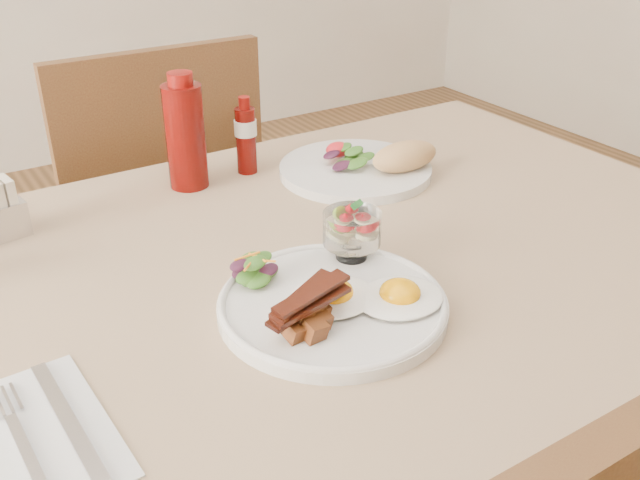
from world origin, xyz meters
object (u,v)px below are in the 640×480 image
ketchup_bottle (185,135)px  hot_sauce_bottle (246,136)px  fruit_cup (352,229)px  main_plate (332,306)px  chair_far (155,222)px  second_plate (367,165)px  table (311,312)px

ketchup_bottle → hot_sauce_bottle: bearing=0.2°
hot_sauce_bottle → fruit_cup: bearing=-95.4°
main_plate → fruit_cup: 0.12m
ketchup_bottle → hot_sauce_bottle: 0.11m
chair_far → second_plate: size_ratio=3.49×
fruit_cup → ketchup_bottle: ketchup_bottle is taller
table → second_plate: second_plate is taller
ketchup_bottle → chair_far: bearing=83.2°
table → hot_sauce_bottle: bearing=77.9°
hot_sauce_bottle → main_plate: bearing=-104.3°
main_plate → hot_sauce_bottle: bearing=75.7°
main_plate → second_plate: (0.28, 0.32, 0.01)m
main_plate → hot_sauce_bottle: (0.11, 0.45, 0.06)m
chair_far → main_plate: bearing=-93.3°
second_plate → ketchup_bottle: (-0.28, 0.12, 0.07)m
chair_far → fruit_cup: size_ratio=11.89×
chair_far → fruit_cup: (0.03, -0.71, 0.29)m
second_plate → chair_far: bearing=117.1°
chair_far → main_plate: 0.82m
table → second_plate: bearing=39.8°
ketchup_bottle → second_plate: bearing=-23.8°
ketchup_bottle → main_plate: bearing=-90.6°
chair_far → fruit_cup: 0.77m
chair_far → hot_sauce_bottle: chair_far is taller
fruit_cup → second_plate: bearing=50.6°
chair_far → ketchup_bottle: (-0.04, -0.34, 0.32)m
second_plate → hot_sauce_bottle: hot_sauce_bottle is taller
table → ketchup_bottle: bearing=97.2°
chair_far → second_plate: chair_far is taller
second_plate → main_plate: bearing=-131.2°
fruit_cup → hot_sauce_bottle: 0.37m
fruit_cup → ketchup_bottle: 0.38m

